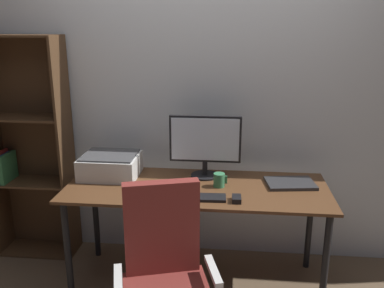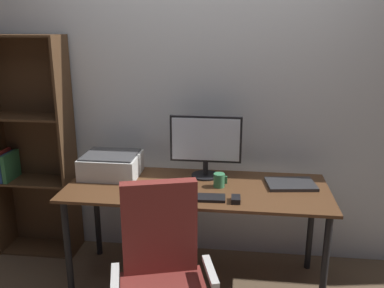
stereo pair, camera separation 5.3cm
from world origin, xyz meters
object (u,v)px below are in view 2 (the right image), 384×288
Objects in this scene: desk at (197,197)px; laptop at (291,184)px; coffee_mug at (219,180)px; bookshelf at (32,149)px; printer at (111,165)px; monitor at (206,143)px; mouse at (236,199)px; keyboard at (202,198)px.

desk is 0.64m from laptop.
bookshelf is at bearing 167.73° from coffee_mug.
printer is (-0.63, 0.14, 0.16)m from desk.
monitor is 5.24× the size of mouse.
coffee_mug is at bearing -12.27° from bookshelf.
coffee_mug is at bearing 5.76° from desk.
printer is at bearing 170.96° from coffee_mug.
coffee_mug is at bearing 115.54° from mouse.
desk is 1.39m from bookshelf.
monitor reaches higher than keyboard.
keyboard is 0.64m from laptop.
coffee_mug is at bearing -9.04° from printer.
printer reaches higher than mouse.
laptop reaches higher than desk.
laptop is (0.36, 0.31, -0.01)m from mouse.
desk is 0.39m from monitor.
mouse is 0.26m from coffee_mug.
monitor is 0.47m from keyboard.
laptop is at bearing -9.96° from monitor.
monitor is 0.30m from coffee_mug.
laptop is at bearing 8.51° from desk.
desk is 3.50× the size of monitor.
mouse is at bearing -6.50° from keyboard.
bookshelf reaches higher than keyboard.
printer is (-0.78, 0.12, 0.03)m from coffee_mug.
coffee_mug is 0.49m from laptop.
printer is at bearing 167.53° from desk.
bookshelf reaches higher than desk.
keyboard is 3.02× the size of mouse.
coffee_mug is 1.52m from bookshelf.
bookshelf reaches higher than laptop.
keyboard is 0.91× the size of laptop.
monitor is 1.39m from bookshelf.
bookshelf is at bearing 165.12° from laptop.
bookshelf is at bearing 165.78° from desk.
laptop is (0.48, 0.08, -0.04)m from coffee_mug.
desk is at bearing 103.12° from keyboard.
coffee_mug is at bearing 63.59° from keyboard.
bookshelf is (-1.37, 0.14, -0.14)m from monitor.
monitor is 1.57× the size of laptop.
desk is 5.50× the size of laptop.
coffee_mug is (0.15, 0.02, 0.13)m from desk.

